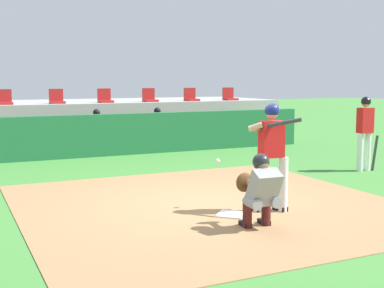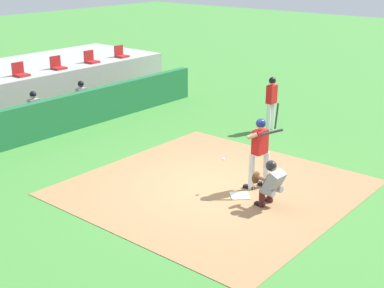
{
  "view_description": "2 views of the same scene",
  "coord_description": "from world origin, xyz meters",
  "views": [
    {
      "loc": [
        -4.05,
        -7.87,
        2.19
      ],
      "look_at": [
        0.0,
        0.7,
        1.0
      ],
      "focal_mm": 48.28,
      "sensor_mm": 36.0,
      "label": 1
    },
    {
      "loc": [
        -9.78,
        -7.47,
        5.5
      ],
      "look_at": [
        0.0,
        0.7,
        1.0
      ],
      "focal_mm": 50.36,
      "sensor_mm": 36.0,
      "label": 2
    }
  ],
  "objects": [
    {
      "name": "home_plate",
      "position": [
        0.0,
        -0.8,
        0.02
      ],
      "size": [
        0.62,
        0.62,
        0.02
      ],
      "primitive_type": "cube",
      "rotation": [
        0.0,
        0.0,
        0.79
      ],
      "color": "white",
      "rests_on": "dirt_infield"
    },
    {
      "name": "dugout_wall",
      "position": [
        0.0,
        6.5,
        0.6
      ],
      "size": [
        13.0,
        0.3,
        1.2
      ],
      "primitive_type": "cube",
      "color": "#1E6638",
      "rests_on": "ground"
    },
    {
      "name": "ground_plane",
      "position": [
        0.0,
        0.0,
        0.0
      ],
      "size": [
        80.0,
        80.0,
        0.0
      ],
      "primitive_type": "plane",
      "color": "#428438"
    },
    {
      "name": "dugout_bench",
      "position": [
        0.0,
        7.5,
        0.23
      ],
      "size": [
        11.8,
        0.44,
        0.45
      ],
      "primitive_type": "cube",
      "color": "olive",
      "rests_on": "ground"
    },
    {
      "name": "batter_at_plate",
      "position": [
        0.69,
        -0.86,
        1.04
      ],
      "size": [
        0.66,
        0.79,
        1.8
      ],
      "color": "silver",
      "rests_on": "ground"
    },
    {
      "name": "dugout_player_2",
      "position": [
        1.98,
        7.34,
        0.67
      ],
      "size": [
        0.49,
        0.7,
        1.3
      ],
      "color": "#939399",
      "rests_on": "ground"
    },
    {
      "name": "stadium_seat_4",
      "position": [
        0.81,
        9.38,
        1.53
      ],
      "size": [
        0.46,
        0.46,
        0.48
      ],
      "color": "#A51E1E",
      "rests_on": "stands_platform"
    },
    {
      "name": "stadium_seat_5",
      "position": [
        2.44,
        9.38,
        1.53
      ],
      "size": [
        0.46,
        0.46,
        0.48
      ],
      "color": "#A51E1E",
      "rests_on": "stands_platform"
    },
    {
      "name": "stadium_seat_7",
      "position": [
        5.69,
        9.38,
        1.53
      ],
      "size": [
        0.46,
        0.46,
        0.48
      ],
      "color": "#A51E1E",
      "rests_on": "stands_platform"
    },
    {
      "name": "catcher_crouched",
      "position": [
        0.0,
        -1.61,
        0.61
      ],
      "size": [
        0.5,
        1.72,
        1.13
      ],
      "color": "gray",
      "rests_on": "ground"
    },
    {
      "name": "dirt_infield",
      "position": [
        0.0,
        0.0,
        0.01
      ],
      "size": [
        6.4,
        6.4,
        0.01
      ],
      "primitive_type": "cube",
      "color": "#9E754C",
      "rests_on": "ground"
    },
    {
      "name": "dugout_player_1",
      "position": [
        0.0,
        7.34,
        0.67
      ],
      "size": [
        0.49,
        0.7,
        1.3
      ],
      "color": "#939399",
      "rests_on": "ground"
    },
    {
      "name": "stadium_seat_6",
      "position": [
        4.06,
        9.38,
        1.53
      ],
      "size": [
        0.46,
        0.46,
        0.48
      ],
      "color": "#A51E1E",
      "rests_on": "stands_platform"
    },
    {
      "name": "on_deck_batter",
      "position": [
        4.92,
        1.43,
        1.02
      ],
      "size": [
        0.58,
        0.23,
        1.79
      ],
      "color": "silver",
      "rests_on": "ground"
    }
  ]
}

